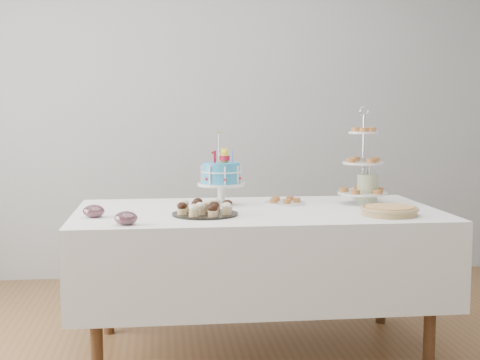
{
  "coord_description": "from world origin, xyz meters",
  "views": [
    {
      "loc": [
        -0.51,
        -3.18,
        1.3
      ],
      "look_at": [
        -0.09,
        0.3,
        0.93
      ],
      "focal_mm": 50.0,
      "sensor_mm": 36.0,
      "label": 1
    }
  ],
  "objects": [
    {
      "name": "birthday_cake",
      "position": [
        -0.17,
        0.49,
        0.88
      ],
      "size": [
        0.27,
        0.27,
        0.41
      ],
      "rotation": [
        0.0,
        0.0,
        0.09
      ],
      "color": "white",
      "rests_on": "table"
    },
    {
      "name": "pastry_plate",
      "position": [
        0.19,
        0.5,
        0.79
      ],
      "size": [
        0.23,
        0.23,
        0.04
      ],
      "color": "white",
      "rests_on": "table"
    },
    {
      "name": "utensil_pitcher",
      "position": [
        0.65,
        0.44,
        0.86
      ],
      "size": [
        0.12,
        0.11,
        0.26
      ],
      "rotation": [
        0.0,
        0.0,
        -0.14
      ],
      "color": "beige",
      "rests_on": "table"
    },
    {
      "name": "cupcake_tray",
      "position": [
        -0.29,
        0.15,
        0.81
      ],
      "size": [
        0.33,
        0.33,
        0.08
      ],
      "color": "black",
      "rests_on": "table"
    },
    {
      "name": "walls",
      "position": [
        0.0,
        0.0,
        1.35
      ],
      "size": [
        5.04,
        4.04,
        2.7
      ],
      "color": "#999B9D",
      "rests_on": "floor"
    },
    {
      "name": "tiered_stand",
      "position": [
        0.62,
        0.45,
        1.0
      ],
      "size": [
        0.28,
        0.28,
        0.55
      ],
      "color": "silver",
      "rests_on": "table"
    },
    {
      "name": "jam_bowl_a",
      "position": [
        -0.67,
        -0.09,
        0.8
      ],
      "size": [
        0.11,
        0.11,
        0.06
      ],
      "color": "silver",
      "rests_on": "table"
    },
    {
      "name": "jam_bowl_b",
      "position": [
        -0.84,
        0.14,
        0.8
      ],
      "size": [
        0.11,
        0.11,
        0.06
      ],
      "color": "silver",
      "rests_on": "table"
    },
    {
      "name": "plate_stack",
      "position": [
        0.67,
        0.61,
        0.8
      ],
      "size": [
        0.16,
        0.16,
        0.06
      ],
      "color": "white",
      "rests_on": "table"
    },
    {
      "name": "pie",
      "position": [
        0.63,
        0.03,
        0.8
      ],
      "size": [
        0.29,
        0.29,
        0.05
      ],
      "color": "tan",
      "rests_on": "table"
    },
    {
      "name": "table",
      "position": [
        0.0,
        0.3,
        0.54
      ],
      "size": [
        1.92,
        1.02,
        0.77
      ],
      "color": "white",
      "rests_on": "floor"
    }
  ]
}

